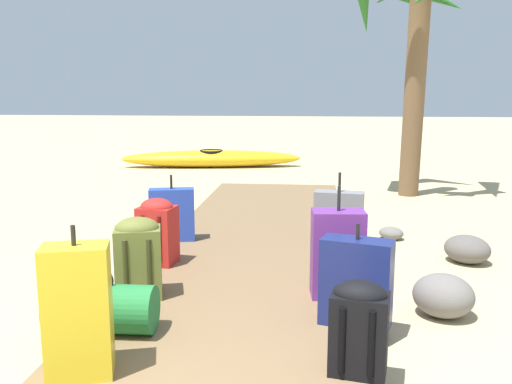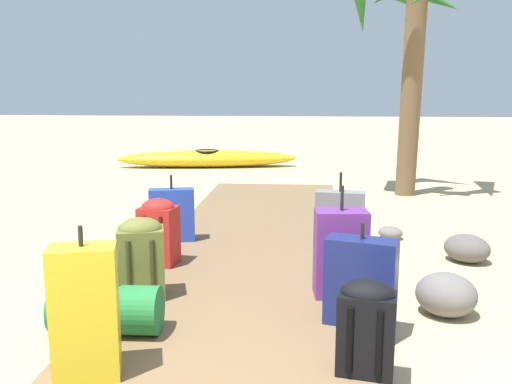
# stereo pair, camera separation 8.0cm
# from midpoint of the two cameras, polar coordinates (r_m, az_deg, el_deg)

# --- Properties ---
(ground_plane) EXTENTS (60.00, 60.00, 0.00)m
(ground_plane) POSITION_cam_midpoint_polar(r_m,az_deg,el_deg) (4.59, -0.74, -9.25)
(ground_plane) COLOR tan
(boardwalk) EXTENTS (1.81, 7.28, 0.08)m
(boardwalk) POSITION_cam_midpoint_polar(r_m,az_deg,el_deg) (5.26, 0.18, -6.19)
(boardwalk) COLOR brown
(boardwalk) RESTS_ON ground
(backpack_red) EXTENTS (0.33, 0.30, 0.57)m
(backpack_red) POSITION_cam_midpoint_polar(r_m,az_deg,el_deg) (4.78, -9.67, -3.83)
(backpack_red) COLOR red
(backpack_red) RESTS_ON boardwalk
(suitcase_yellow) EXTENTS (0.38, 0.29, 0.80)m
(suitcase_yellow) POSITION_cam_midpoint_polar(r_m,az_deg,el_deg) (3.02, -17.16, -11.69)
(suitcase_yellow) COLOR gold
(suitcase_yellow) RESTS_ON boardwalk
(suitcase_navy) EXTENTS (0.48, 0.31, 0.66)m
(suitcase_navy) POSITION_cam_midpoint_polar(r_m,az_deg,el_deg) (3.57, 10.92, -9.14)
(suitcase_navy) COLOR navy
(suitcase_navy) RESTS_ON boardwalk
(suitcase_grey) EXTENTS (0.44, 0.23, 0.78)m
(suitcase_grey) POSITION_cam_midpoint_polar(r_m,az_deg,el_deg) (4.85, 8.97, -3.51)
(suitcase_grey) COLOR slate
(suitcase_grey) RESTS_ON boardwalk
(backpack_black) EXTENTS (0.32, 0.26, 0.51)m
(backpack_black) POSITION_cam_midpoint_polar(r_m,az_deg,el_deg) (3.00, 11.36, -13.34)
(backpack_black) COLOR black
(backpack_black) RESTS_ON boardwalk
(backpack_olive) EXTENTS (0.38, 0.33, 0.59)m
(backpack_olive) POSITION_cam_midpoint_polar(r_m,az_deg,el_deg) (4.04, -11.51, -6.41)
(backpack_olive) COLOR olive
(backpack_olive) RESTS_ON boardwalk
(suitcase_blue) EXTENTS (0.46, 0.26, 0.66)m
(suitcase_blue) POSITION_cam_midpoint_polar(r_m,az_deg,el_deg) (5.50, -8.24, -2.32)
(suitcase_blue) COLOR #2847B7
(suitcase_blue) RESTS_ON boardwalk
(duffel_bag_green) EXTENTS (0.66, 0.32, 0.41)m
(duffel_bag_green) POSITION_cam_midpoint_polar(r_m,az_deg,el_deg) (3.57, -14.99, -11.51)
(duffel_bag_green) COLOR #237538
(duffel_bag_green) RESTS_ON boardwalk
(suitcase_purple) EXTENTS (0.39, 0.27, 0.81)m
(suitcase_purple) POSITION_cam_midpoint_polar(r_m,az_deg,el_deg) (4.03, 8.96, -6.28)
(suitcase_purple) COLOR #6B2D84
(suitcase_purple) RESTS_ON boardwalk
(palm_tree_far_right) EXTENTS (2.06, 1.88, 3.51)m
(palm_tree_far_right) POSITION_cam_midpoint_polar(r_m,az_deg,el_deg) (8.46, 16.53, 17.44)
(palm_tree_far_right) COLOR brown
(palm_tree_far_right) RESTS_ON ground
(kayak) EXTENTS (3.72, 1.19, 0.35)m
(kayak) POSITION_cam_midpoint_polar(r_m,az_deg,el_deg) (11.38, -4.41, 3.46)
(kayak) COLOR gold
(kayak) RESTS_ON ground
(rock_right_far) EXTENTS (0.55, 0.55, 0.25)m
(rock_right_far) POSITION_cam_midpoint_polar(r_m,az_deg,el_deg) (5.41, 21.35, -5.51)
(rock_right_far) COLOR #5B5651
(rock_right_far) RESTS_ON ground
(rock_right_near) EXTENTS (0.54, 0.52, 0.30)m
(rock_right_near) POSITION_cam_midpoint_polar(r_m,az_deg,el_deg) (4.10, 19.30, -10.04)
(rock_right_near) COLOR slate
(rock_right_near) RESTS_ON ground
(rock_right_mid) EXTENTS (0.35, 0.34, 0.13)m
(rock_right_mid) POSITION_cam_midpoint_polar(r_m,az_deg,el_deg) (6.02, 14.14, -4.13)
(rock_right_mid) COLOR slate
(rock_right_mid) RESTS_ON ground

